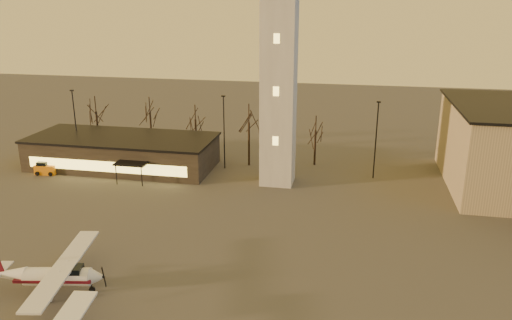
# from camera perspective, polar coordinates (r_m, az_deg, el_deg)

# --- Properties ---
(control_tower) EXTENTS (6.80, 6.80, 32.60)m
(control_tower) POSITION_cam_1_polar(r_m,az_deg,el_deg) (60.03, 2.67, 12.24)
(control_tower) COLOR #999691
(control_tower) RESTS_ON ground
(terminal) EXTENTS (25.40, 12.20, 4.30)m
(terminal) POSITION_cam_1_polar(r_m,az_deg,el_deg) (71.36, -14.97, 0.94)
(terminal) COLOR black
(terminal) RESTS_ON ground
(light_poles) EXTENTS (58.50, 12.25, 10.14)m
(light_poles) POSITION_cam_1_polar(r_m,az_deg,el_deg) (62.93, 3.12, 2.37)
(light_poles) COLOR black
(light_poles) RESTS_ON ground
(tree_row) EXTENTS (37.20, 9.20, 8.80)m
(tree_row) POSITION_cam_1_polar(r_m,az_deg,el_deg) (73.73, -6.95, 4.99)
(tree_row) COLOR black
(tree_row) RESTS_ON ground
(cessna_rear) EXTENTS (9.88, 12.43, 3.42)m
(cessna_rear) POSITION_cam_1_polar(r_m,az_deg,el_deg) (43.23, -21.49, -12.56)
(cessna_rear) COLOR silver
(cessna_rear) RESTS_ON ground
(service_cart) EXTENTS (2.87, 1.97, 1.74)m
(service_cart) POSITION_cam_1_polar(r_m,az_deg,el_deg) (72.06, -22.87, -0.97)
(service_cart) COLOR orange
(service_cart) RESTS_ON ground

